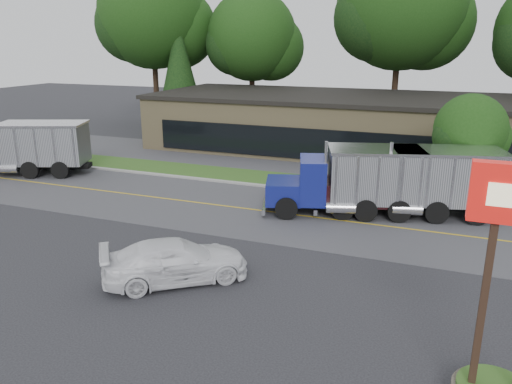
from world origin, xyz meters
TOP-DOWN VIEW (x-y plane):
  - ground at (0.00, 0.00)m, footprint 140.00×140.00m
  - road at (0.00, 9.00)m, footprint 60.00×8.00m
  - center_line at (0.00, 9.00)m, footprint 60.00×0.12m
  - curb at (0.00, 13.20)m, footprint 60.00×0.30m
  - grass_verge at (0.00, 15.00)m, footprint 60.00×3.40m
  - far_parking at (0.00, 20.00)m, footprint 60.00×7.00m
  - strip_mall at (2.00, 26.00)m, footprint 32.00×12.00m
  - bilo_sign at (10.50, -2.50)m, footprint 2.20×1.90m
  - tree_far_a at (-19.83, 32.14)m, footprint 11.47×10.79m
  - tree_far_b at (-9.86, 34.11)m, footprint 9.25×8.71m
  - tree_far_c at (4.18, 34.14)m, footprint 11.92×11.22m
  - evergreen_left at (-16.00, 30.00)m, footprint 4.66×4.66m
  - tree_verge at (10.06, 15.05)m, footprint 4.03×3.79m
  - dump_truck_red at (-16.55, 10.45)m, footprint 9.37×5.63m
  - dump_truck_blue at (4.70, 10.26)m, footprint 7.96×4.56m
  - dump_truck_maroon at (7.85, 11.21)m, footprint 9.13×4.60m
  - rally_car at (0.18, 0.62)m, footprint 5.40×4.90m

SIDE VIEW (x-z plane):
  - ground at x=0.00m, z-range 0.00..0.00m
  - road at x=0.00m, z-range -0.01..0.01m
  - center_line at x=0.00m, z-range 0.00..0.00m
  - curb at x=0.00m, z-range -0.06..0.06m
  - grass_verge at x=0.00m, z-range -0.01..0.01m
  - far_parking at x=0.00m, z-range -0.01..0.01m
  - rally_car at x=0.18m, z-range 0.00..1.51m
  - dump_truck_blue at x=4.70m, z-range 0.12..3.48m
  - dump_truck_maroon at x=7.85m, z-range 0.13..3.49m
  - dump_truck_red at x=-16.55m, z-range 0.13..3.49m
  - strip_mall at x=2.00m, z-range 0.00..4.00m
  - bilo_sign at x=10.50m, z-range -0.95..5.00m
  - tree_verge at x=10.06m, z-range 0.78..6.53m
  - evergreen_left at x=-16.00m, z-range 0.52..11.12m
  - tree_far_b at x=-9.86m, z-range 1.82..15.02m
  - tree_far_a at x=-19.83m, z-range 2.26..18.62m
  - tree_far_c at x=4.18m, z-range 2.35..19.36m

